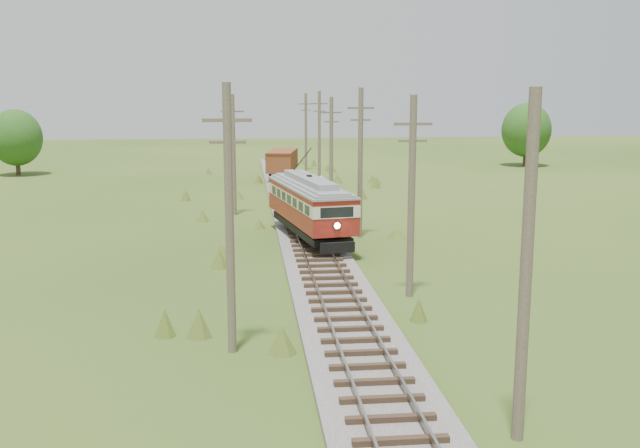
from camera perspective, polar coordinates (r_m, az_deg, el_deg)
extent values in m
cube|color=#605B54|center=(46.13, -1.33, -0.25)|extent=(3.60, 96.00, 0.25)
cube|color=#726659|center=(46.02, -2.22, 0.17)|extent=(0.08, 96.00, 0.17)
cube|color=#726659|center=(46.13, -0.45, 0.21)|extent=(0.08, 96.00, 0.17)
cube|color=#2D2116|center=(46.10, -1.33, 0.00)|extent=(2.40, 96.00, 0.16)
cube|color=black|center=(41.72, -0.85, -0.21)|extent=(3.83, 10.18, 0.41)
cube|color=maroon|center=(41.56, -0.86, 1.01)|extent=(4.35, 11.10, 0.99)
cube|color=beige|center=(41.43, -0.86, 2.12)|extent=(4.39, 11.16, 0.63)
cube|color=black|center=(41.43, -0.86, 2.12)|extent=(4.33, 10.68, 0.50)
cube|color=maroon|center=(41.37, -0.86, 2.74)|extent=(4.35, 11.10, 0.27)
cube|color=gray|center=(41.33, -0.86, 3.15)|extent=(4.42, 11.22, 0.34)
cube|color=gray|center=(41.30, -0.87, 3.57)|extent=(2.52, 8.20, 0.36)
sphere|color=#FFF2BF|center=(36.34, 1.38, -0.14)|extent=(0.32, 0.32, 0.32)
cylinder|color=black|center=(42.75, -1.43, 5.17)|extent=(0.78, 4.15, 1.74)
cylinder|color=black|center=(37.67, -0.24, -1.43)|extent=(0.23, 0.73, 0.72)
cylinder|color=black|center=(38.05, 1.73, -1.32)|extent=(0.23, 0.73, 0.72)
cylinder|color=black|center=(45.48, -3.01, 0.60)|extent=(0.23, 0.73, 0.72)
cylinder|color=black|center=(45.79, -1.36, 0.68)|extent=(0.23, 0.73, 0.72)
cube|color=black|center=(71.77, -3.02, 4.17)|extent=(3.00, 6.93, 0.47)
cube|color=brown|center=(71.65, -3.03, 5.10)|extent=(3.60, 7.74, 1.86)
cube|color=brown|center=(71.57, -3.03, 5.88)|extent=(3.67, 7.90, 0.11)
cylinder|color=black|center=(69.64, -3.79, 4.01)|extent=(0.23, 0.75, 0.74)
cylinder|color=black|center=(69.48, -2.65, 4.01)|extent=(0.23, 0.75, 0.74)
cylinder|color=black|center=(74.05, -3.36, 4.40)|extent=(0.23, 0.75, 0.74)
cylinder|color=black|center=(73.90, -2.28, 4.39)|extent=(0.23, 0.75, 0.74)
cone|color=gray|center=(65.54, 0.10, 3.37)|extent=(3.39, 3.39, 1.27)
cone|color=gray|center=(64.62, 0.94, 3.04)|extent=(1.91, 1.91, 0.74)
cylinder|color=brown|center=(18.04, 16.16, -3.62)|extent=(0.30, 0.30, 8.80)
cylinder|color=brown|center=(30.32, 7.33, 2.08)|extent=(0.30, 0.30, 8.60)
cube|color=brown|center=(30.03, 7.47, 7.94)|extent=(1.60, 0.12, 0.12)
cube|color=brown|center=(30.07, 7.43, 6.61)|extent=(1.20, 0.10, 0.10)
cylinder|color=brown|center=(42.94, 3.24, 4.84)|extent=(0.30, 0.30, 9.00)
cube|color=brown|center=(42.75, 3.29, 9.25)|extent=(1.60, 0.12, 0.12)
cube|color=brown|center=(42.77, 3.28, 8.31)|extent=(1.20, 0.10, 0.10)
cylinder|color=brown|center=(55.77, 0.91, 5.82)|extent=(0.30, 0.30, 8.40)
cube|color=brown|center=(55.61, 0.92, 8.90)|extent=(1.60, 0.12, 0.12)
cube|color=brown|center=(55.63, 0.91, 8.18)|extent=(1.20, 0.10, 0.10)
cylinder|color=brown|center=(68.68, -0.06, 6.89)|extent=(0.30, 0.30, 8.90)
cube|color=brown|center=(68.56, -0.06, 9.60)|extent=(1.60, 0.12, 0.12)
cube|color=brown|center=(68.58, -0.06, 9.02)|extent=(1.20, 0.10, 0.10)
cylinder|color=brown|center=(81.60, -1.14, 7.37)|extent=(0.30, 0.30, 8.70)
cube|color=brown|center=(81.49, -1.15, 9.59)|extent=(1.60, 0.12, 0.12)
cube|color=brown|center=(81.50, -1.15, 9.09)|extent=(1.20, 0.10, 0.10)
cylinder|color=brown|center=(23.57, -7.25, 0.19)|extent=(0.30, 0.30, 9.00)
cube|color=brown|center=(23.22, -7.44, 8.23)|extent=(1.60, 0.12, 0.12)
cube|color=brown|center=(23.25, -7.40, 6.51)|extent=(1.20, 0.10, 0.10)
cylinder|color=brown|center=(51.39, -6.93, 5.47)|extent=(0.30, 0.30, 8.60)
cube|color=brown|center=(51.22, -7.00, 8.93)|extent=(1.60, 0.12, 0.12)
cube|color=brown|center=(51.24, -6.99, 8.14)|extent=(1.20, 0.10, 0.10)
cylinder|color=#38281C|center=(83.20, -23.02, 4.41)|extent=(0.50, 0.50, 2.34)
ellipsoid|color=#2A5319|center=(82.99, -23.16, 6.38)|extent=(5.46, 5.46, 6.01)
cylinder|color=#38281C|center=(90.04, 16.08, 5.28)|extent=(0.50, 0.50, 2.52)
ellipsoid|color=#2A5319|center=(89.84, 16.18, 7.24)|extent=(5.88, 5.88, 6.47)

